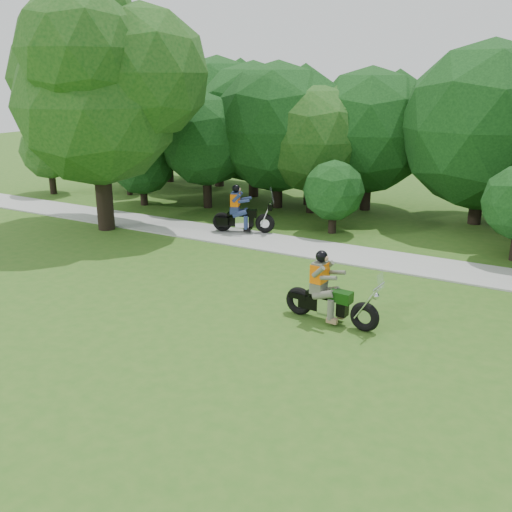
% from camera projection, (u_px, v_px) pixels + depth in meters
% --- Properties ---
extents(ground, '(100.00, 100.00, 0.00)m').
position_uv_depth(ground, '(245.00, 347.00, 13.42)').
color(ground, '#305F1B').
rests_on(ground, ground).
extents(walkway, '(60.00, 2.20, 0.06)m').
position_uv_depth(walkway, '(360.00, 256.00, 20.06)').
color(walkway, '#9F9F9A').
rests_on(walkway, ground).
extents(tree_line, '(39.72, 11.51, 7.57)m').
position_uv_depth(tree_line, '(424.00, 135.00, 24.48)').
color(tree_line, black).
rests_on(tree_line, ground).
extents(big_tree_west, '(8.64, 6.56, 9.96)m').
position_uv_depth(big_tree_west, '(101.00, 85.00, 22.29)').
color(big_tree_west, black).
rests_on(big_tree_west, ground).
extents(chopper_motorcycle, '(2.65, 0.74, 1.89)m').
position_uv_depth(chopper_motorcycle, '(327.00, 296.00, 14.62)').
color(chopper_motorcycle, black).
rests_on(chopper_motorcycle, ground).
extents(touring_motorcycle, '(2.44, 1.42, 1.93)m').
position_uv_depth(touring_motorcycle, '(240.00, 215.00, 22.84)').
color(touring_motorcycle, black).
rests_on(touring_motorcycle, walkway).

